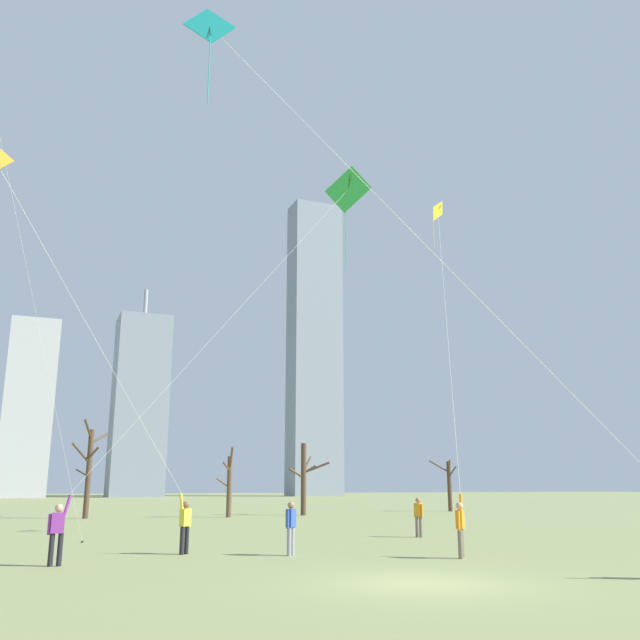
% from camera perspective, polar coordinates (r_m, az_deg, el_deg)
% --- Properties ---
extents(ground_plane, '(400.00, 400.00, 0.00)m').
position_cam_1_polar(ground_plane, '(16.34, 8.60, -20.91)').
color(ground_plane, '#848E56').
extents(kite_flyer_midfield_right_orange, '(6.94, 6.09, 10.31)m').
position_cam_1_polar(kite_flyer_midfield_right_orange, '(22.10, -12.85, -13.25)').
color(kite_flyer_midfield_right_orange, black).
rests_on(kite_flyer_midfield_right_orange, ground).
extents(kite_flyer_foreground_right_teal, '(12.30, 0.86, 12.22)m').
position_cam_1_polar(kite_flyer_foreground_right_teal, '(17.36, 23.32, -10.81)').
color(kite_flyer_foreground_right_teal, '#726656').
rests_on(kite_flyer_foreground_right_teal, ground).
extents(kite_flyer_foreground_left_green, '(9.42, 1.28, 12.80)m').
position_cam_1_polar(kite_flyer_foreground_left_green, '(20.67, -14.04, -8.28)').
color(kite_flyer_foreground_left_green, black).
rests_on(kite_flyer_foreground_left_green, ground).
extents(kite_flyer_far_back_yellow, '(5.46, 8.44, 15.42)m').
position_cam_1_polar(kite_flyer_far_back_yellow, '(23.16, 11.23, -11.15)').
color(kite_flyer_far_back_yellow, '#726656').
rests_on(kite_flyer_far_back_yellow, ground).
extents(bystander_watching_nearby, '(0.40, 0.38, 1.62)m').
position_cam_1_polar(bystander_watching_nearby, '(22.25, -2.45, -16.75)').
color(bystander_watching_nearby, gray).
rests_on(bystander_watching_nearby, ground).
extents(bystander_strolling_midfield, '(0.28, 0.50, 1.62)m').
position_cam_1_polar(bystander_strolling_midfield, '(30.34, 8.23, -15.81)').
color(bystander_strolling_midfield, '#726656').
rests_on(bystander_strolling_midfield, ground).
extents(bare_tree_center, '(3.08, 2.35, 5.25)m').
position_cam_1_polar(bare_tree_center, '(52.35, -1.31, -12.97)').
color(bare_tree_center, '#4C3828').
rests_on(bare_tree_center, ground).
extents(bare_tree_left_of_center, '(1.15, 1.60, 4.78)m').
position_cam_1_polar(bare_tree_left_of_center, '(49.23, -7.58, -13.36)').
color(bare_tree_left_of_center, brown).
rests_on(bare_tree_left_of_center, ground).
extents(bare_tree_rightmost, '(2.50, 2.72, 6.46)m').
position_cam_1_polar(bare_tree_rightmost, '(49.56, -18.75, -11.62)').
color(bare_tree_rightmost, '#4C3828').
rests_on(bare_tree_rightmost, ground).
extents(bare_tree_right_of_center, '(1.89, 1.89, 4.30)m').
position_cam_1_polar(bare_tree_right_of_center, '(61.32, 10.72, -13.23)').
color(bare_tree_right_of_center, '#4C3828').
rests_on(bare_tree_right_of_center, ground).
extents(skyline_short_annex, '(10.47, 10.06, 42.60)m').
position_cam_1_polar(skyline_short_annex, '(144.64, -14.86, -6.86)').
color(skyline_short_annex, gray).
rests_on(skyline_short_annex, ground).
extents(skyline_slender_spire, '(11.28, 6.77, 66.59)m').
position_cam_1_polar(skyline_slender_spire, '(154.67, -0.47, -2.06)').
color(skyline_slender_spire, gray).
rests_on(skyline_slender_spire, ground).
extents(skyline_mid_tower_right, '(8.97, 11.92, 33.68)m').
position_cam_1_polar(skyline_mid_tower_right, '(145.03, -23.15, -6.77)').
color(skyline_mid_tower_right, '#B2B2B7').
rests_on(skyline_mid_tower_right, ground).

